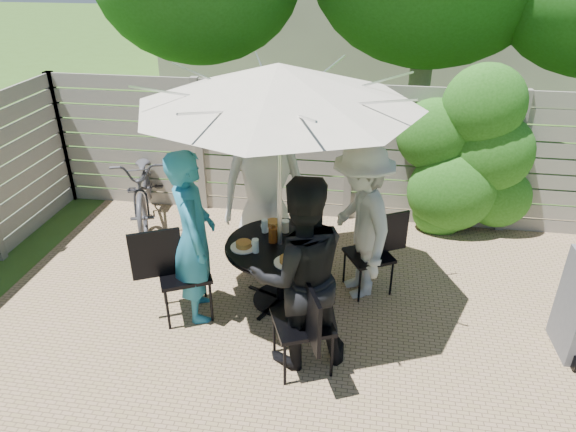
% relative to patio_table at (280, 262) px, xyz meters
% --- Properties ---
extents(patio_table, '(1.39, 1.39, 0.70)m').
position_rel_patio_table_xyz_m(patio_table, '(0.00, 0.00, 0.00)').
color(patio_table, black).
rests_on(patio_table, ground).
extents(umbrella, '(3.27, 3.27, 2.45)m').
position_rel_patio_table_xyz_m(umbrella, '(0.00, 0.00, 1.78)').
color(umbrella, silver).
rests_on(umbrella, ground).
extents(chair_back, '(0.57, 0.69, 0.91)m').
position_rel_patio_table_xyz_m(chair_back, '(-0.35, 0.90, -0.22)').
color(chair_back, black).
rests_on(chair_back, ground).
extents(person_back, '(1.10, 0.92, 1.93)m').
position_rel_patio_table_xyz_m(person_back, '(-0.30, 0.77, 0.47)').
color(person_back, silver).
rests_on(person_back, ground).
extents(chair_left, '(0.76, 0.64, 1.00)m').
position_rel_patio_table_xyz_m(chair_left, '(-0.90, -0.35, -0.19)').
color(chair_left, black).
rests_on(chair_left, ground).
extents(person_left, '(0.62, 0.75, 1.75)m').
position_rel_patio_table_xyz_m(person_left, '(-0.77, -0.30, 0.39)').
color(person_left, teal).
rests_on(person_left, ground).
extents(chair_front, '(0.62, 0.75, 0.98)m').
position_rel_patio_table_xyz_m(chair_front, '(0.35, -0.90, -0.19)').
color(chair_front, black).
rests_on(chair_front, ground).
extents(person_front, '(1.05, 0.94, 1.78)m').
position_rel_patio_table_xyz_m(person_front, '(0.30, -0.77, 0.40)').
color(person_front, black).
rests_on(person_front, ground).
extents(chair_right, '(0.67, 0.58, 0.89)m').
position_rel_patio_table_xyz_m(chair_right, '(0.90, 0.35, -0.22)').
color(chair_right, black).
rests_on(chair_right, ground).
extents(person_right, '(0.98, 1.24, 1.69)m').
position_rel_patio_table_xyz_m(person_right, '(0.77, 0.30, 0.35)').
color(person_right, '#ABADA8').
rests_on(person_right, ground).
extents(plate_back, '(0.26, 0.26, 0.06)m').
position_rel_patio_table_xyz_m(plate_back, '(-0.13, 0.34, 0.24)').
color(plate_back, white).
rests_on(plate_back, patio_table).
extents(plate_left, '(0.26, 0.26, 0.06)m').
position_rel_patio_table_xyz_m(plate_left, '(-0.34, -0.13, 0.24)').
color(plate_left, white).
rests_on(plate_left, patio_table).
extents(plate_front, '(0.26, 0.26, 0.06)m').
position_rel_patio_table_xyz_m(plate_front, '(0.13, -0.34, 0.24)').
color(plate_front, white).
rests_on(plate_front, patio_table).
extents(plate_right, '(0.26, 0.26, 0.06)m').
position_rel_patio_table_xyz_m(plate_right, '(0.34, 0.13, 0.24)').
color(plate_right, white).
rests_on(plate_right, patio_table).
extents(plate_extra, '(0.24, 0.24, 0.06)m').
position_rel_patio_table_xyz_m(plate_extra, '(0.28, -0.21, 0.24)').
color(plate_extra, white).
rests_on(plate_extra, patio_table).
extents(glass_back, '(0.07, 0.07, 0.14)m').
position_rel_patio_table_xyz_m(glass_back, '(-0.19, 0.20, 0.28)').
color(glass_back, silver).
rests_on(glass_back, patio_table).
extents(glass_left, '(0.07, 0.07, 0.14)m').
position_rel_patio_table_xyz_m(glass_left, '(-0.20, -0.19, 0.28)').
color(glass_left, silver).
rests_on(glass_left, patio_table).
extents(glass_front, '(0.07, 0.07, 0.14)m').
position_rel_patio_table_xyz_m(glass_front, '(0.19, -0.20, 0.28)').
color(glass_front, silver).
rests_on(glass_front, patio_table).
extents(glass_right, '(0.07, 0.07, 0.14)m').
position_rel_patio_table_xyz_m(glass_right, '(0.20, 0.19, 0.28)').
color(glass_right, silver).
rests_on(glass_right, patio_table).
extents(syrup_jug, '(0.09, 0.09, 0.16)m').
position_rel_patio_table_xyz_m(syrup_jug, '(-0.07, 0.02, 0.29)').
color(syrup_jug, '#59280C').
rests_on(syrup_jug, patio_table).
extents(coffee_cup, '(0.08, 0.08, 0.12)m').
position_rel_patio_table_xyz_m(coffee_cup, '(0.01, 0.24, 0.27)').
color(coffee_cup, '#C6B293').
rests_on(coffee_cup, patio_table).
extents(bicycle, '(1.23, 1.98, 0.98)m').
position_rel_patio_table_xyz_m(bicycle, '(-2.09, 1.56, -0.00)').
color(bicycle, '#333338').
rests_on(bicycle, ground).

